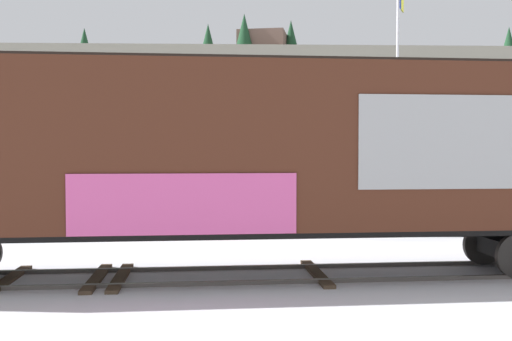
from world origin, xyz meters
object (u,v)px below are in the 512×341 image
Objects in this scene: freight_car at (245,150)px; parked_car_black at (407,206)px; flagpole at (398,69)px; parked_car_green at (63,206)px; parked_car_red at (235,205)px.

parked_car_black is (5.22, 6.19, -1.78)m from freight_car.
parked_car_black is at bearing 49.87° from freight_car.
flagpole is 9.27m from parked_car_black.
parked_car_green is at bearing -150.77° from flagpole.
parked_car_green is 10.83m from parked_car_black.
freight_car is at bearing -130.13° from parked_car_black.
freight_car is 4.02× the size of parked_car_red.
freight_car is at bearing -49.29° from parked_car_green.
parked_car_red reaches higher than parked_car_green.
parked_car_red is 1.07× the size of parked_car_black.
freight_car is 6.58m from parked_car_red.
freight_car is at bearing -88.15° from parked_car_red.
freight_car is 1.80× the size of flagpole.
parked_car_red reaches higher than parked_car_black.
parked_car_green is at bearing 178.23° from parked_car_red.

